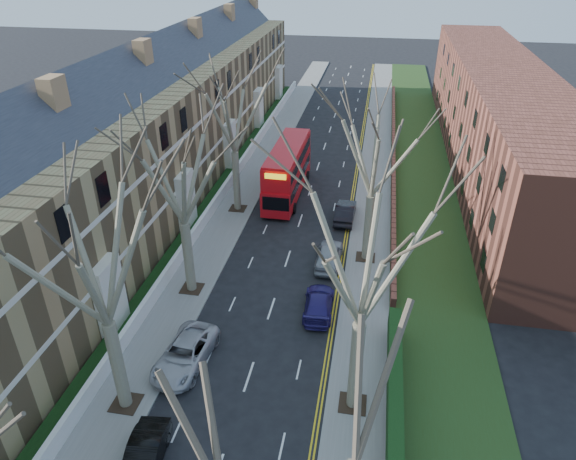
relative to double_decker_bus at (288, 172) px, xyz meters
The scene contains 17 objects.
pavement_left 8.57m from the double_decker_bus, 119.28° to the left, with size 3.00×102.00×0.12m, color slate.
pavement_right 10.97m from the double_decker_bus, 42.29° to the left, with size 3.00×102.00×0.12m, color slate.
terrace_left 12.17m from the double_decker_bus, behind, with size 9.70×78.00×13.60m.
flats_right 22.59m from the double_decker_bus, 30.05° to the left, with size 13.97×54.00×10.00m.
front_wall_left 5.99m from the double_decker_bus, behind, with size 0.30×78.00×1.00m.
grass_verge_right 14.55m from the double_decker_bus, 30.14° to the left, with size 6.00×102.00×0.06m.
tree_left_mid 27.05m from the double_decker_bus, 98.29° to the right, with size 10.50×10.50×14.71m.
tree_left_far 17.65m from the double_decker_bus, 103.39° to the right, with size 10.15×10.15×14.22m.
tree_left_dist 9.03m from the double_decker_bus, 134.85° to the right, with size 10.50×10.50×14.71m.
tree_right_mid 26.02m from the double_decker_bus, 72.17° to the right, with size 10.50×10.50×14.71m.
tree_right_far 14.24m from the double_decker_bus, 51.96° to the right, with size 10.15×10.15×14.22m.
double_decker_bus is the anchor object (origin of this frame).
car_left_mid 29.06m from the double_decker_bus, 92.54° to the right, with size 1.46×4.18×1.38m, color black.
car_left_far 22.54m from the double_decker_bus, 94.47° to the right, with size 2.36×5.12×1.42m, color #B0AFB5.
car_right_near 17.33m from the double_decker_bus, 73.22° to the right, with size 1.80×4.44×1.29m, color navy.
car_right_mid 12.14m from the double_decker_bus, 65.32° to the right, with size 1.82×4.51×1.54m, color #919398.
car_right_far 7.05m from the double_decker_bus, 34.84° to the right, with size 1.55×4.44×1.46m, color black.
Camera 1 is at (5.68, -10.59, 20.82)m, focal length 32.00 mm.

